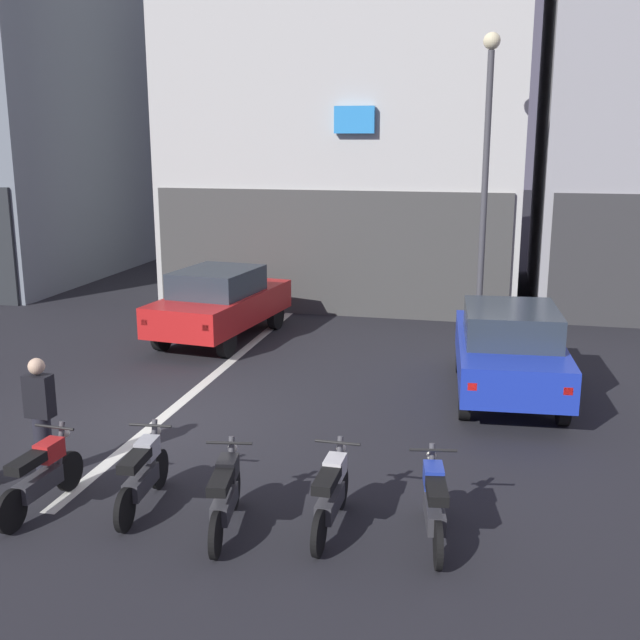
{
  "coord_description": "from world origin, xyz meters",
  "views": [
    {
      "loc": [
        5.18,
        -10.59,
        4.48
      ],
      "look_at": [
        2.28,
        2.0,
        1.4
      ],
      "focal_mm": 42.98,
      "sensor_mm": 36.0,
      "label": 1
    }
  ],
  "objects_px": {
    "motorcycle_red_row_leftmost": "(41,475)",
    "motorcycle_silver_row_left_mid": "(143,473)",
    "street_lamp": "(486,159)",
    "motorcycle_white_row_right_mid": "(331,493)",
    "person_by_motorcycles": "(41,417)",
    "motorcycle_blue_row_rightmost": "(434,503)",
    "car_red_crossing_near": "(220,301)",
    "car_blue_parked_kerbside": "(509,348)",
    "motorcycle_black_row_centre": "(225,494)"
  },
  "relations": [
    {
      "from": "person_by_motorcycles",
      "to": "motorcycle_blue_row_rightmost",
      "type": "bearing_deg",
      "value": -5.49
    },
    {
      "from": "motorcycle_black_row_centre",
      "to": "motorcycle_white_row_right_mid",
      "type": "xyz_separation_m",
      "value": [
        1.19,
        0.3,
        0.0
      ]
    },
    {
      "from": "motorcycle_silver_row_left_mid",
      "to": "motorcycle_black_row_centre",
      "type": "bearing_deg",
      "value": -14.75
    },
    {
      "from": "street_lamp",
      "to": "motorcycle_black_row_centre",
      "type": "height_order",
      "value": "street_lamp"
    },
    {
      "from": "motorcycle_blue_row_rightmost",
      "to": "street_lamp",
      "type": "bearing_deg",
      "value": 88.57
    },
    {
      "from": "motorcycle_silver_row_left_mid",
      "to": "motorcycle_white_row_right_mid",
      "type": "xyz_separation_m",
      "value": [
        2.38,
        -0.02,
        0.0
      ]
    },
    {
      "from": "car_red_crossing_near",
      "to": "motorcycle_blue_row_rightmost",
      "type": "distance_m",
      "value": 9.62
    },
    {
      "from": "car_blue_parked_kerbside",
      "to": "person_by_motorcycles",
      "type": "height_order",
      "value": "person_by_motorcycles"
    },
    {
      "from": "car_red_crossing_near",
      "to": "street_lamp",
      "type": "relative_size",
      "value": 0.65
    },
    {
      "from": "car_red_crossing_near",
      "to": "motorcycle_red_row_leftmost",
      "type": "relative_size",
      "value": 2.56
    },
    {
      "from": "street_lamp",
      "to": "motorcycle_blue_row_rightmost",
      "type": "height_order",
      "value": "street_lamp"
    },
    {
      "from": "person_by_motorcycles",
      "to": "street_lamp",
      "type": "bearing_deg",
      "value": 57.59
    },
    {
      "from": "motorcycle_blue_row_rightmost",
      "to": "motorcycle_black_row_centre",
      "type": "bearing_deg",
      "value": -172.19
    },
    {
      "from": "motorcycle_black_row_centre",
      "to": "person_by_motorcycles",
      "type": "distance_m",
      "value": 3.03
    },
    {
      "from": "motorcycle_black_row_centre",
      "to": "street_lamp",
      "type": "bearing_deg",
      "value": 74.62
    },
    {
      "from": "street_lamp",
      "to": "person_by_motorcycles",
      "type": "relative_size",
      "value": 3.97
    },
    {
      "from": "motorcycle_black_row_centre",
      "to": "motorcycle_white_row_right_mid",
      "type": "distance_m",
      "value": 1.23
    },
    {
      "from": "car_red_crossing_near",
      "to": "car_blue_parked_kerbside",
      "type": "distance_m",
      "value": 6.82
    },
    {
      "from": "street_lamp",
      "to": "person_by_motorcycles",
      "type": "height_order",
      "value": "street_lamp"
    },
    {
      "from": "motorcycle_red_row_leftmost",
      "to": "car_red_crossing_near",
      "type": "bearing_deg",
      "value": 94.89
    },
    {
      "from": "car_blue_parked_kerbside",
      "to": "motorcycle_silver_row_left_mid",
      "type": "bearing_deg",
      "value": -129.67
    },
    {
      "from": "car_blue_parked_kerbside",
      "to": "person_by_motorcycles",
      "type": "distance_m",
      "value": 7.78
    },
    {
      "from": "car_red_crossing_near",
      "to": "motorcycle_silver_row_left_mid",
      "type": "relative_size",
      "value": 2.56
    },
    {
      "from": "car_blue_parked_kerbside",
      "to": "motorcycle_blue_row_rightmost",
      "type": "xyz_separation_m",
      "value": [
        -0.85,
        -5.32,
        -0.43
      ]
    },
    {
      "from": "motorcycle_white_row_right_mid",
      "to": "person_by_motorcycles",
      "type": "relative_size",
      "value": 1.0
    },
    {
      "from": "street_lamp",
      "to": "motorcycle_red_row_leftmost",
      "type": "relative_size",
      "value": 3.96
    },
    {
      "from": "motorcycle_blue_row_rightmost",
      "to": "car_red_crossing_near",
      "type": "bearing_deg",
      "value": 124.66
    },
    {
      "from": "motorcycle_silver_row_left_mid",
      "to": "motorcycle_blue_row_rightmost",
      "type": "distance_m",
      "value": 3.57
    },
    {
      "from": "motorcycle_red_row_leftmost",
      "to": "motorcycle_silver_row_left_mid",
      "type": "relative_size",
      "value": 1.0
    },
    {
      "from": "car_blue_parked_kerbside",
      "to": "motorcycle_red_row_leftmost",
      "type": "bearing_deg",
      "value": -134.75
    },
    {
      "from": "motorcycle_black_row_centre",
      "to": "person_by_motorcycles",
      "type": "bearing_deg",
      "value": 163.91
    },
    {
      "from": "car_blue_parked_kerbside",
      "to": "motorcycle_black_row_centre",
      "type": "height_order",
      "value": "car_blue_parked_kerbside"
    },
    {
      "from": "motorcycle_silver_row_left_mid",
      "to": "motorcycle_white_row_right_mid",
      "type": "bearing_deg",
      "value": -0.41
    },
    {
      "from": "motorcycle_blue_row_rightmost",
      "to": "person_by_motorcycles",
      "type": "distance_m",
      "value": 5.31
    },
    {
      "from": "street_lamp",
      "to": "motorcycle_silver_row_left_mid",
      "type": "height_order",
      "value": "street_lamp"
    },
    {
      "from": "motorcycle_red_row_leftmost",
      "to": "person_by_motorcycles",
      "type": "relative_size",
      "value": 1.0
    },
    {
      "from": "street_lamp",
      "to": "motorcycle_blue_row_rightmost",
      "type": "bearing_deg",
      "value": -91.43
    },
    {
      "from": "car_blue_parked_kerbside",
      "to": "motorcycle_silver_row_left_mid",
      "type": "relative_size",
      "value": 2.52
    },
    {
      "from": "motorcycle_black_row_centre",
      "to": "motorcycle_blue_row_rightmost",
      "type": "distance_m",
      "value": 2.4
    },
    {
      "from": "motorcycle_silver_row_left_mid",
      "to": "motorcycle_white_row_right_mid",
      "type": "distance_m",
      "value": 2.38
    },
    {
      "from": "motorcycle_silver_row_left_mid",
      "to": "person_by_motorcycles",
      "type": "xyz_separation_m",
      "value": [
        -1.7,
        0.52,
        0.4
      ]
    },
    {
      "from": "person_by_motorcycles",
      "to": "motorcycle_white_row_right_mid",
      "type": "bearing_deg",
      "value": -7.5
    },
    {
      "from": "car_blue_parked_kerbside",
      "to": "motorcycle_silver_row_left_mid",
      "type": "distance_m",
      "value": 6.94
    },
    {
      "from": "motorcycle_red_row_leftmost",
      "to": "motorcycle_silver_row_left_mid",
      "type": "distance_m",
      "value": 1.23
    },
    {
      "from": "car_blue_parked_kerbside",
      "to": "motorcycle_white_row_right_mid",
      "type": "distance_m",
      "value": 5.74
    },
    {
      "from": "street_lamp",
      "to": "motorcycle_red_row_leftmost",
      "type": "height_order",
      "value": "street_lamp"
    },
    {
      "from": "motorcycle_red_row_leftmost",
      "to": "motorcycle_blue_row_rightmost",
      "type": "relative_size",
      "value": 1.01
    },
    {
      "from": "person_by_motorcycles",
      "to": "car_blue_parked_kerbside",
      "type": "bearing_deg",
      "value": 38.18
    },
    {
      "from": "motorcycle_silver_row_left_mid",
      "to": "motorcycle_black_row_centre",
      "type": "distance_m",
      "value": 1.23
    },
    {
      "from": "motorcycle_blue_row_rightmost",
      "to": "person_by_motorcycles",
      "type": "bearing_deg",
      "value": 174.51
    }
  ]
}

